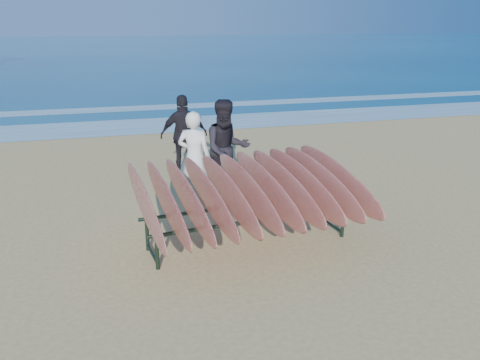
{
  "coord_description": "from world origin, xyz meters",
  "views": [
    {
      "loc": [
        -2.0,
        -6.3,
        3.3
      ],
      "look_at": [
        0.0,
        0.8,
        0.95
      ],
      "focal_mm": 38.0,
      "sensor_mm": 36.0,
      "label": 1
    }
  ],
  "objects_px": {
    "surfboard_rack": "(248,191)",
    "person_dark_b": "(184,135)",
    "person_white": "(194,157)",
    "person_dark_a": "(227,149)"
  },
  "relations": [
    {
      "from": "person_dark_a",
      "to": "person_dark_b",
      "type": "height_order",
      "value": "person_dark_a"
    },
    {
      "from": "surfboard_rack",
      "to": "person_dark_b",
      "type": "height_order",
      "value": "person_dark_b"
    },
    {
      "from": "surfboard_rack",
      "to": "person_dark_a",
      "type": "height_order",
      "value": "person_dark_a"
    },
    {
      "from": "surfboard_rack",
      "to": "person_dark_a",
      "type": "bearing_deg",
      "value": 78.09
    },
    {
      "from": "person_white",
      "to": "person_dark_a",
      "type": "xyz_separation_m",
      "value": [
        0.64,
        0.07,
        0.09
      ]
    },
    {
      "from": "person_white",
      "to": "person_dark_b",
      "type": "xyz_separation_m",
      "value": [
        0.12,
        1.83,
        0.02
      ]
    },
    {
      "from": "surfboard_rack",
      "to": "person_dark_a",
      "type": "distance_m",
      "value": 2.21
    },
    {
      "from": "person_white",
      "to": "person_dark_a",
      "type": "bearing_deg",
      "value": -144.38
    },
    {
      "from": "surfboard_rack",
      "to": "person_white",
      "type": "relative_size",
      "value": 2.0
    },
    {
      "from": "surfboard_rack",
      "to": "person_dark_a",
      "type": "xyz_separation_m",
      "value": [
        0.23,
        2.19,
        0.1
      ]
    }
  ]
}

